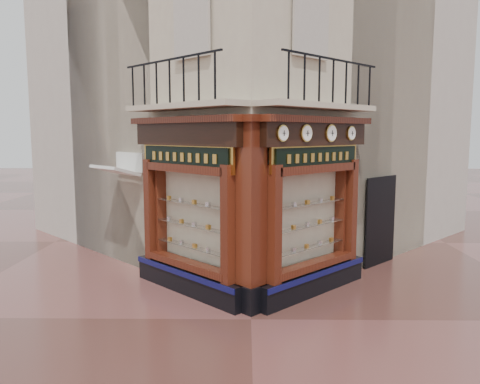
{
  "coord_description": "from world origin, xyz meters",
  "views": [
    {
      "loc": [
        -0.1,
        -8.77,
        3.61
      ],
      "look_at": [
        -0.25,
        2.0,
        2.26
      ],
      "focal_mm": 35.0,
      "sensor_mm": 36.0,
      "label": 1
    }
  ],
  "objects_px": {
    "clock_a": "(283,133)",
    "awning": "(118,270)",
    "corner_pilaster": "(251,217)",
    "signboard_right": "(317,157)",
    "clock_b": "(306,133)",
    "signboard_left": "(185,157)",
    "clock_d": "(351,133)",
    "clock_c": "(331,133)"
  },
  "relations": [
    {
      "from": "corner_pilaster",
      "to": "clock_b",
      "type": "distance_m",
      "value": 2.1
    },
    {
      "from": "corner_pilaster",
      "to": "clock_c",
      "type": "bearing_deg",
      "value": -11.57
    },
    {
      "from": "clock_a",
      "to": "clock_b",
      "type": "xyz_separation_m",
      "value": [
        0.53,
        0.53,
        0.0
      ]
    },
    {
      "from": "awning",
      "to": "signboard_right",
      "type": "height_order",
      "value": "signboard_right"
    },
    {
      "from": "clock_b",
      "to": "clock_c",
      "type": "relative_size",
      "value": 0.93
    },
    {
      "from": "clock_c",
      "to": "signboard_left",
      "type": "bearing_deg",
      "value": 137.81
    },
    {
      "from": "clock_d",
      "to": "clock_c",
      "type": "bearing_deg",
      "value": 180.0
    },
    {
      "from": "clock_d",
      "to": "awning",
      "type": "xyz_separation_m",
      "value": [
        -5.86,
        1.07,
        -3.62
      ]
    },
    {
      "from": "clock_d",
      "to": "clock_b",
      "type": "bearing_deg",
      "value": 180.0
    },
    {
      "from": "corner_pilaster",
      "to": "awning",
      "type": "xyz_separation_m",
      "value": [
        -3.52,
        2.81,
        -1.95
      ]
    },
    {
      "from": "clock_c",
      "to": "awning",
      "type": "xyz_separation_m",
      "value": [
        -5.3,
        1.64,
        -3.62
      ]
    },
    {
      "from": "corner_pilaster",
      "to": "clock_d",
      "type": "relative_size",
      "value": 11.98
    },
    {
      "from": "awning",
      "to": "signboard_left",
      "type": "relative_size",
      "value": 0.58
    },
    {
      "from": "clock_c",
      "to": "signboard_right",
      "type": "bearing_deg",
      "value": 161.74
    },
    {
      "from": "clock_b",
      "to": "signboard_right",
      "type": "bearing_deg",
      "value": 11.38
    },
    {
      "from": "clock_a",
      "to": "clock_c",
      "type": "relative_size",
      "value": 0.86
    },
    {
      "from": "clock_b",
      "to": "awning",
      "type": "height_order",
      "value": "clock_b"
    },
    {
      "from": "clock_a",
      "to": "awning",
      "type": "relative_size",
      "value": 0.25
    },
    {
      "from": "clock_c",
      "to": "signboard_left",
      "type": "distance_m",
      "value": 3.28
    },
    {
      "from": "signboard_right",
      "to": "clock_c",
      "type": "bearing_deg",
      "value": -18.26
    },
    {
      "from": "clock_a",
      "to": "clock_b",
      "type": "bearing_deg",
      "value": 0.0
    },
    {
      "from": "clock_b",
      "to": "signboard_right",
      "type": "relative_size",
      "value": 0.16
    },
    {
      "from": "clock_a",
      "to": "clock_b",
      "type": "distance_m",
      "value": 0.76
    },
    {
      "from": "clock_a",
      "to": "signboard_left",
      "type": "relative_size",
      "value": 0.15
    },
    {
      "from": "corner_pilaster",
      "to": "signboard_left",
      "type": "distance_m",
      "value": 2.12
    },
    {
      "from": "corner_pilaster",
      "to": "awning",
      "type": "relative_size",
      "value": 3.05
    },
    {
      "from": "clock_a",
      "to": "awning",
      "type": "height_order",
      "value": "clock_a"
    },
    {
      "from": "clock_d",
      "to": "signboard_right",
      "type": "distance_m",
      "value": 1.26
    },
    {
      "from": "clock_d",
      "to": "awning",
      "type": "height_order",
      "value": "clock_d"
    },
    {
      "from": "corner_pilaster",
      "to": "signboard_right",
      "type": "bearing_deg",
      "value": -10.25
    },
    {
      "from": "corner_pilaster",
      "to": "awning",
      "type": "bearing_deg",
      "value": 96.37
    },
    {
      "from": "clock_d",
      "to": "signboard_left",
      "type": "distance_m",
      "value": 3.91
    },
    {
      "from": "clock_d",
      "to": "signboard_left",
      "type": "xyz_separation_m",
      "value": [
        -3.81,
        -0.73,
        -0.52
      ]
    },
    {
      "from": "clock_a",
      "to": "clock_b",
      "type": "height_order",
      "value": "clock_b"
    },
    {
      "from": "corner_pilaster",
      "to": "signboard_right",
      "type": "distance_m",
      "value": 2.12
    },
    {
      "from": "awning",
      "to": "signboard_left",
      "type": "height_order",
      "value": "signboard_left"
    },
    {
      "from": "clock_d",
      "to": "signboard_right",
      "type": "relative_size",
      "value": 0.15
    },
    {
      "from": "clock_c",
      "to": "awning",
      "type": "height_order",
      "value": "clock_c"
    },
    {
      "from": "clock_c",
      "to": "clock_d",
      "type": "relative_size",
      "value": 1.16
    },
    {
      "from": "signboard_left",
      "to": "clock_a",
      "type": "bearing_deg",
      "value": -160.71
    },
    {
      "from": "signboard_left",
      "to": "signboard_right",
      "type": "relative_size",
      "value": 1.03
    },
    {
      "from": "clock_c",
      "to": "clock_d",
      "type": "xyz_separation_m",
      "value": [
        0.57,
        0.57,
        -0.0
      ]
    }
  ]
}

